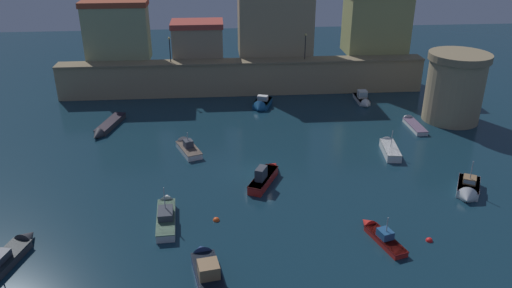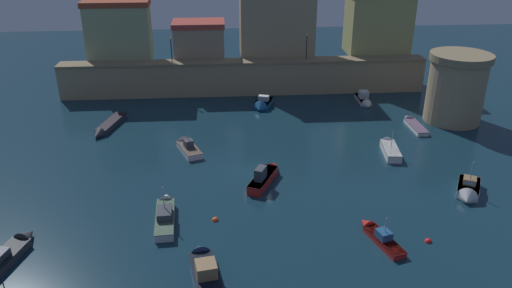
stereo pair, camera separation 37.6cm
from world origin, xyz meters
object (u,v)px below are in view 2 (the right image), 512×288
Objects in this scene: mooring_buoy_0 at (215,220)px; moored_boat_9 at (204,267)px; fortress_tower at (456,87)px; moored_boat_0 at (187,146)px; moored_boat_1 at (165,212)px; moored_boat_7 at (6,256)px; moored_boat_8 at (413,123)px; moored_boat_4 at (262,104)px; moored_boat_2 at (378,235)px; mooring_buoy_1 at (428,242)px; moored_boat_10 at (265,176)px; moored_boat_3 at (468,191)px; quay_lamp_0 at (171,45)px; moored_boat_11 at (389,148)px; moored_boat_5 at (364,100)px; quay_lamp_1 at (307,42)px; moored_boat_6 at (108,126)px.

moored_boat_9 is at bearing -96.56° from mooring_buoy_0.
fortress_tower is 31.35m from moored_boat_0.
moored_boat_1 is at bearing -149.75° from fortress_tower.
moored_boat_8 is (37.17, 21.91, -0.10)m from moored_boat_7.
moored_boat_4 reaches higher than moored_boat_8.
moored_boat_2 is at bearing -15.38° from mooring_buoy_0.
mooring_buoy_1 is (15.76, -4.04, 0.00)m from mooring_buoy_0.
moored_boat_2 is at bearing -115.20° from moored_boat_10.
moored_boat_0 is 10.44m from moored_boat_10.
moored_boat_9 is at bearing -40.45° from moored_boat_3.
moored_boat_1 reaches higher than mooring_buoy_1.
quay_lamp_0 reaches higher than moored_boat_9.
moored_boat_1 is 1.47× the size of moored_boat_4.
moored_boat_9 is 0.97× the size of moored_boat_10.
moored_boat_10 is 11.44× the size of mooring_buoy_1.
moored_boat_7 is at bearing 69.98° from moored_boat_9.
moored_boat_5 is at bearing 1.40° from moored_boat_11.
mooring_buoy_0 is (-17.73, -11.40, -0.42)m from moored_boat_11.
moored_boat_9 is at bearing 135.15° from moored_boat_8.
quay_lamp_1 reaches higher than moored_boat_6.
fortress_tower is at bearing -63.11° from moored_boat_1.
moored_boat_0 is 9.89× the size of mooring_buoy_0.
moored_boat_2 is 12.12m from moored_boat_10.
moored_boat_11 is at bearing -50.04° from moored_boat_7.
moored_boat_7 is at bearing 110.51° from moored_boat_1.
moored_boat_3 is at bearing 53.53° from moored_boat_4.
moored_boat_10 reaches higher than moored_boat_6.
moored_boat_2 is at bearing 60.92° from moored_boat_6.
moored_boat_1 reaches higher than moored_boat_2.
moored_boat_5 is 24.40m from moored_boat_10.
mooring_buoy_1 is at bearing -58.69° from quay_lamp_0.
moored_boat_6 is at bearing 81.60° from moored_boat_11.
quay_lamp_0 is at bearing -101.52° from moored_boat_5.
moored_boat_7 is at bearing 143.46° from moored_boat_10.
moored_boat_7 is 1.26× the size of moored_boat_10.
moored_boat_10 reaches higher than moored_boat_5.
moored_boat_6 is 1.33× the size of moored_boat_11.
moored_boat_1 is 10.02m from moored_boat_10.
moored_boat_3 is at bearing -71.57° from quay_lamp_1.
moored_boat_6 is at bearing 20.09° from moored_boat_1.
moored_boat_11 reaches higher than moored_boat_5.
quay_lamp_0 reaches higher than moored_boat_5.
moored_boat_10 is (16.62, -13.41, 0.23)m from moored_boat_6.
quay_lamp_0 is 0.72× the size of moored_boat_3.
moored_boat_0 is at bearing 102.28° from mooring_buoy_0.
moored_boat_8 is (3.56, -7.71, -0.19)m from moored_boat_5.
moored_boat_0 is 25.17m from moored_boat_5.
moored_boat_6 reaches higher than mooring_buoy_1.
fortress_tower reaches higher than moored_boat_2.
quay_lamp_0 reaches higher than moored_boat_4.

